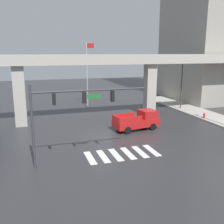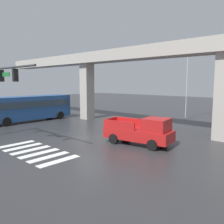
{
  "view_description": "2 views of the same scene",
  "coord_description": "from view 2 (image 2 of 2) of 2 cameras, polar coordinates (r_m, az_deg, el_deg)",
  "views": [
    {
      "loc": [
        -7.11,
        -24.46,
        8.35
      ],
      "look_at": [
        1.15,
        1.35,
        2.17
      ],
      "focal_mm": 42.05,
      "sensor_mm": 36.0,
      "label": 1
    },
    {
      "loc": [
        14.03,
        -12.64,
        4.61
      ],
      "look_at": [
        0.56,
        2.0,
        2.08
      ],
      "focal_mm": 37.35,
      "sensor_mm": 36.0,
      "label": 2
    }
  ],
  "objects": [
    {
      "name": "city_bus",
      "position": [
        29.24,
        -20.1,
        1.15
      ],
      "size": [
        2.8,
        10.8,
        2.99
      ],
      "color": "#234C8C",
      "rests_on": "ground"
    },
    {
      "name": "crosswalk_stripes",
      "position": [
        16.62,
        -18.3,
        -9.2
      ],
      "size": [
        6.05,
        2.8,
        0.01
      ],
      "color": "silver",
      "rests_on": "ground"
    },
    {
      "name": "elevated_overpass",
      "position": [
        24.11,
        7.0,
        12.7
      ],
      "size": [
        49.87,
        2.29,
        8.11
      ],
      "color": "#ADA89E",
      "rests_on": "ground"
    },
    {
      "name": "ground_plane",
      "position": [
        19.44,
        -5.24,
        -6.49
      ],
      "size": [
        120.0,
        120.0,
        0.0
      ],
      "primitive_type": "plane",
      "color": "#2D2D30"
    },
    {
      "name": "flagpole",
      "position": [
        29.91,
        18.11,
        8.99
      ],
      "size": [
        1.16,
        0.12,
        9.81
      ],
      "color": "silver",
      "rests_on": "ground"
    },
    {
      "name": "pickup_truck",
      "position": [
        17.41,
        7.28,
        -4.8
      ],
      "size": [
        5.32,
        2.63,
        2.08
      ],
      "color": "red",
      "rests_on": "ground"
    }
  ]
}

